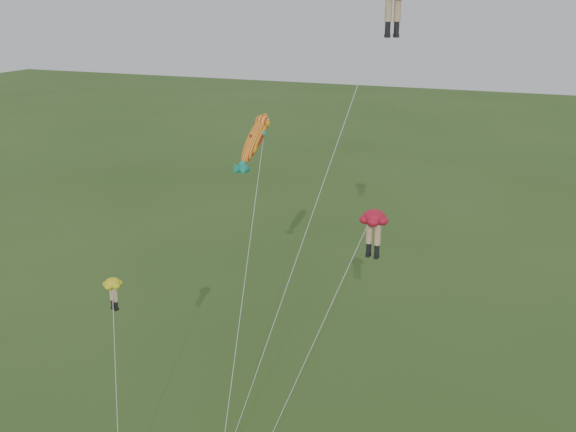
% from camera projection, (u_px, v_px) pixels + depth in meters
% --- Properties ---
extents(legs_kite_red_high, '(6.74, 9.63, 23.25)m').
position_uv_depth(legs_kite_red_high, '(391.00, 1.00, 30.16)').
color(legs_kite_red_high, '#AF1127').
rests_on(legs_kite_red_high, ground).
extents(legs_kite_red_mid, '(5.70, 4.25, 13.91)m').
position_uv_depth(legs_kite_red_mid, '(371.00, 227.00, 27.57)').
color(legs_kite_red_mid, '#AF1127').
rests_on(legs_kite_red_mid, ground).
extents(legs_kite_yellow, '(2.63, 4.12, 9.70)m').
position_uv_depth(legs_kite_yellow, '(113.00, 294.00, 30.94)').
color(legs_kite_yellow, yellow).
rests_on(legs_kite_yellow, ground).
extents(fish_kite, '(2.82, 11.28, 16.80)m').
position_uv_depth(fish_kite, '(255.00, 140.00, 34.48)').
color(fish_kite, yellow).
rests_on(fish_kite, ground).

